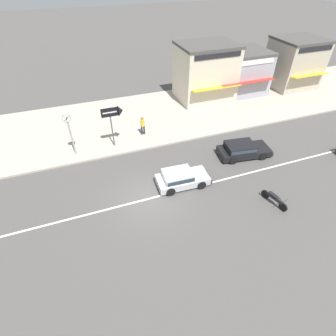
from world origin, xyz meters
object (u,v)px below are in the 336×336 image
(hatchback_black_3, at_px, (243,149))
(arrow_signboard, at_px, (118,113))
(street_clock, at_px, (69,126))
(shopfront_far_kios, at_px, (234,72))
(hatchback_silver_0, at_px, (181,178))
(pedestrian_near_clock, at_px, (143,124))
(shopfront_mid_block, at_px, (205,72))
(shopfront_corner_warung, at_px, (294,63))
(motorcycle_0, at_px, (275,199))

(hatchback_black_3, relative_size, arrow_signboard, 1.25)
(street_clock, bearing_deg, shopfront_far_kios, 19.72)
(hatchback_silver_0, distance_m, arrow_signboard, 6.91)
(hatchback_black_3, xyz_separation_m, arrow_signboard, (-8.39, 4.46, 2.35))
(pedestrian_near_clock, distance_m, shopfront_far_kios, 12.70)
(pedestrian_near_clock, bearing_deg, shopfront_mid_block, 31.16)
(arrow_signboard, relative_size, pedestrian_near_clock, 2.02)
(pedestrian_near_clock, bearing_deg, arrow_signboard, -156.88)
(pedestrian_near_clock, relative_size, shopfront_far_kios, 0.25)
(shopfront_far_kios, bearing_deg, shopfront_corner_warung, -4.33)
(street_clock, bearing_deg, shopfront_mid_block, 23.44)
(hatchback_silver_0, distance_m, pedestrian_near_clock, 6.82)
(hatchback_black_3, relative_size, street_clock, 1.22)
(hatchback_black_3, height_order, shopfront_far_kios, shopfront_far_kios)
(street_clock, bearing_deg, pedestrian_near_clock, 10.83)
(motorcycle_0, relative_size, street_clock, 0.54)
(shopfront_corner_warung, xyz_separation_m, shopfront_mid_block, (-10.80, 0.28, 0.16))
(hatchback_silver_0, relative_size, street_clock, 1.06)
(pedestrian_near_clock, xyz_separation_m, shopfront_mid_block, (7.97, 4.82, 1.76))
(arrow_signboard, xyz_separation_m, shopfront_far_kios, (13.61, 5.96, -0.61))
(shopfront_corner_warung, bearing_deg, hatchback_silver_0, -147.96)
(motorcycle_0, xyz_separation_m, shopfront_mid_block, (2.50, 15.20, 2.44))
(shopfront_mid_block, bearing_deg, arrow_signboard, -150.39)
(motorcycle_0, distance_m, street_clock, 14.65)
(shopfront_corner_warung, bearing_deg, hatchback_black_3, -141.53)
(shopfront_far_kios, bearing_deg, hatchback_silver_0, -132.51)
(hatchback_silver_0, bearing_deg, shopfront_mid_block, 57.90)
(arrow_signboard, bearing_deg, hatchback_silver_0, -65.03)
(shopfront_mid_block, bearing_deg, pedestrian_near_clock, -148.84)
(hatchback_silver_0, bearing_deg, arrow_signboard, 114.97)
(shopfront_mid_block, bearing_deg, motorcycle_0, -99.34)
(arrow_signboard, height_order, shopfront_far_kios, shopfront_far_kios)
(arrow_signboard, bearing_deg, shopfront_corner_warung, 14.58)
(street_clock, distance_m, shopfront_mid_block, 14.83)
(hatchback_black_3, height_order, arrow_signboard, arrow_signboard)
(arrow_signboard, bearing_deg, pedestrian_near_clock, 23.12)
(pedestrian_near_clock, bearing_deg, shopfront_far_kios, 23.74)
(shopfront_corner_warung, xyz_separation_m, shopfront_far_kios, (-7.20, 0.55, -0.37))
(hatchback_silver_0, xyz_separation_m, hatchback_black_3, (5.64, 1.44, 0.00))
(pedestrian_near_clock, bearing_deg, shopfront_corner_warung, 13.61)
(hatchback_silver_0, xyz_separation_m, motorcycle_0, (4.77, -3.61, -0.16))
(hatchback_black_3, xyz_separation_m, pedestrian_near_clock, (-6.35, 5.33, 0.52))
(hatchback_black_3, distance_m, motorcycle_0, 5.13)
(pedestrian_near_clock, height_order, shopfront_mid_block, shopfront_mid_block)
(hatchback_silver_0, height_order, shopfront_far_kios, shopfront_far_kios)
(shopfront_corner_warung, distance_m, shopfront_far_kios, 7.23)
(hatchback_silver_0, xyz_separation_m, shopfront_far_kios, (10.87, 11.85, 1.74))
(street_clock, relative_size, shopfront_corner_warung, 0.65)
(hatchback_black_3, bearing_deg, shopfront_corner_warung, 38.47)
(motorcycle_0, distance_m, shopfront_corner_warung, 20.12)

